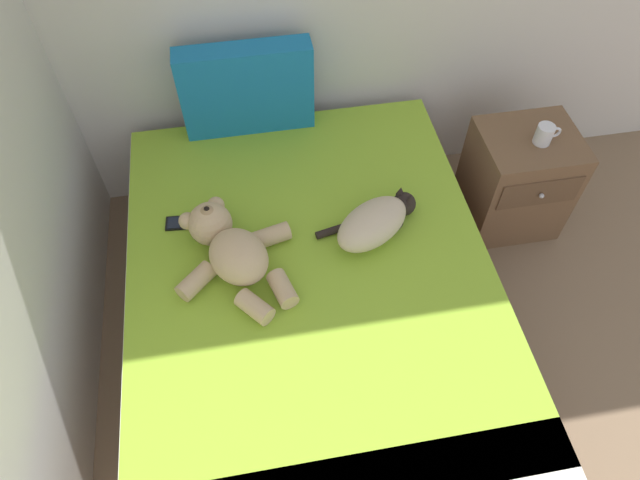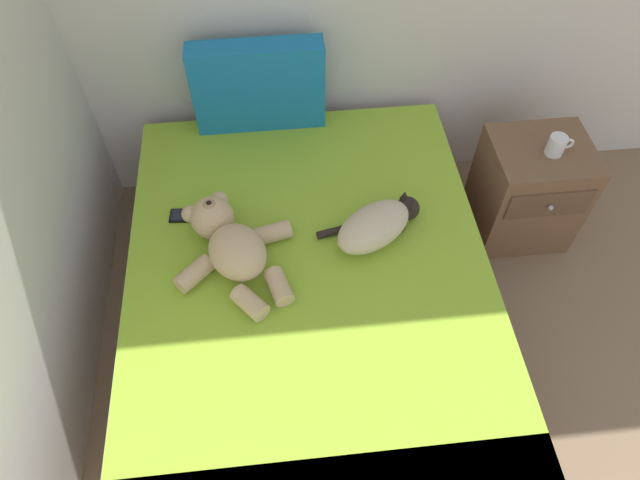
% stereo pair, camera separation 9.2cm
% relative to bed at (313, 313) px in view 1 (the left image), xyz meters
% --- Properties ---
extents(bed, '(1.49, 2.01, 0.53)m').
position_rel_bed_xyz_m(bed, '(0.00, 0.00, 0.00)').
color(bed, brown).
rests_on(bed, ground_plane).
extents(patterned_cushion, '(0.60, 0.12, 0.43)m').
position_rel_bed_xyz_m(patterned_cushion, '(-0.15, 0.92, 0.48)').
color(patterned_cushion, '#1972AD').
rests_on(patterned_cushion, bed).
extents(cat, '(0.44, 0.34, 0.15)m').
position_rel_bed_xyz_m(cat, '(0.29, 0.18, 0.34)').
color(cat, '#C6B293').
rests_on(cat, bed).
extents(teddy_bear, '(0.47, 0.58, 0.19)m').
position_rel_bed_xyz_m(teddy_bear, '(-0.30, 0.14, 0.35)').
color(teddy_bear, tan).
rests_on(teddy_bear, bed).
extents(cell_phone, '(0.15, 0.08, 0.01)m').
position_rel_bed_xyz_m(cell_phone, '(-0.49, 0.36, 0.27)').
color(cell_phone, black).
rests_on(cell_phone, bed).
extents(nightstand, '(0.46, 0.43, 0.57)m').
position_rel_bed_xyz_m(nightstand, '(1.13, 0.56, 0.02)').
color(nightstand, brown).
rests_on(nightstand, ground_plane).
extents(mug, '(0.12, 0.08, 0.09)m').
position_rel_bed_xyz_m(mug, '(1.16, 0.53, 0.35)').
color(mug, silver).
rests_on(mug, nightstand).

